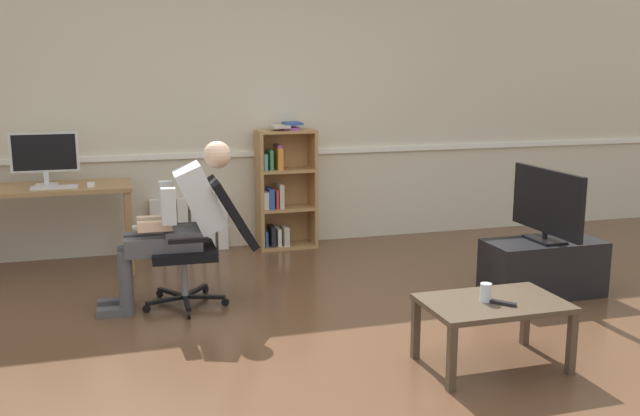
{
  "coord_description": "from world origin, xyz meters",
  "views": [
    {
      "loc": [
        -1.33,
        -4.11,
        1.73
      ],
      "look_at": [
        0.15,
        0.85,
        0.7
      ],
      "focal_mm": 39.29,
      "sensor_mm": 36.0,
      "label": 1
    }
  ],
  "objects": [
    {
      "name": "ground_plane",
      "position": [
        0.0,
        0.0,
        0.0
      ],
      "size": [
        18.0,
        18.0,
        0.0
      ],
      "primitive_type": "plane",
      "color": "brown"
    },
    {
      "name": "back_wall",
      "position": [
        0.0,
        2.65,
        1.35
      ],
      "size": [
        12.0,
        0.13,
        2.7
      ],
      "color": "beige",
      "rests_on": "ground_plane"
    },
    {
      "name": "computer_desk",
      "position": [
        -1.82,
        2.15,
        0.65
      ],
      "size": [
        1.27,
        0.61,
        0.76
      ],
      "color": "#9E7547",
      "rests_on": "ground_plane"
    },
    {
      "name": "imac_monitor",
      "position": [
        -1.88,
        2.23,
        1.02
      ],
      "size": [
        0.55,
        0.14,
        0.45
      ],
      "color": "silver",
      "rests_on": "computer_desk"
    },
    {
      "name": "keyboard",
      "position": [
        -1.81,
        2.01,
        0.77
      ],
      "size": [
        0.37,
        0.12,
        0.02
      ],
      "primitive_type": "cube",
      "color": "silver",
      "rests_on": "computer_desk"
    },
    {
      "name": "computer_mouse",
      "position": [
        -1.52,
        2.03,
        0.77
      ],
      "size": [
        0.06,
        0.1,
        0.03
      ],
      "primitive_type": "cube",
      "color": "white",
      "rests_on": "computer_desk"
    },
    {
      "name": "bookshelf",
      "position": [
        0.25,
        2.44,
        0.57
      ],
      "size": [
        0.57,
        0.3,
        1.23
      ],
      "color": "#AD7F4C",
      "rests_on": "ground_plane"
    },
    {
      "name": "radiator",
      "position": [
        -0.66,
        2.54,
        0.26
      ],
      "size": [
        0.73,
        0.08,
        0.52
      ],
      "color": "white",
      "rests_on": "ground_plane"
    },
    {
      "name": "office_chair",
      "position": [
        -0.7,
        0.94,
        0.52
      ],
      "size": [
        0.86,
        0.61,
        0.95
      ],
      "rotation": [
        0.0,
        0.0,
        -1.59
      ],
      "color": "black",
      "rests_on": "ground_plane"
    },
    {
      "name": "person_seated",
      "position": [
        -0.9,
        0.95,
        0.65
      ],
      "size": [
        1.0,
        0.4,
        1.22
      ],
      "rotation": [
        0.0,
        0.0,
        -1.59
      ],
      "color": "#4C4C51",
      "rests_on": "ground_plane"
    },
    {
      "name": "tv_stand",
      "position": [
        1.82,
        0.4,
        0.22
      ],
      "size": [
        0.91,
        0.43,
        0.43
      ],
      "color": "black",
      "rests_on": "ground_plane"
    },
    {
      "name": "tv_screen",
      "position": [
        1.82,
        0.4,
        0.72
      ],
      "size": [
        0.2,
        0.85,
        0.55
      ],
      "rotation": [
        0.0,
        0.0,
        1.57
      ],
      "color": "black",
      "rests_on": "tv_stand"
    },
    {
      "name": "coffee_table",
      "position": [
        0.75,
        -0.67,
        0.35
      ],
      "size": [
        0.82,
        0.53,
        0.4
      ],
      "color": "#4C3D2D",
      "rests_on": "ground_plane"
    },
    {
      "name": "drinking_glass",
      "position": [
        0.7,
        -0.67,
        0.46
      ],
      "size": [
        0.07,
        0.07,
        0.11
      ],
      "primitive_type": "cylinder",
      "color": "silver",
      "rests_on": "coffee_table"
    },
    {
      "name": "spare_remote",
      "position": [
        0.77,
        -0.74,
        0.41
      ],
      "size": [
        0.13,
        0.14,
        0.02
      ],
      "primitive_type": "cube",
      "rotation": [
        0.0,
        0.0,
        3.87
      ],
      "color": "black",
      "rests_on": "coffee_table"
    }
  ]
}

